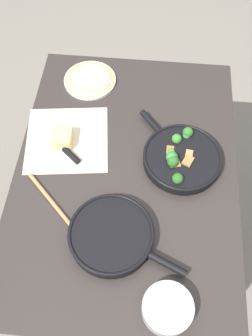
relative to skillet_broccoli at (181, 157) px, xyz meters
The scene contains 10 objects.
ground_plane 0.80m from the skillet_broccoli, 107.42° to the left, with size 14.00×14.00×0.00m, color slate.
dining_table_red 0.24m from the skillet_broccoli, 107.42° to the left, with size 1.18×0.83×0.75m.
skillet_broccoli is the anchor object (origin of this frame).
skillet_eggs 0.40m from the skillet_broccoli, 145.81° to the left, with size 0.29×0.40×0.05m.
wooden_spoon 0.48m from the skillet_broccoli, 127.06° to the left, with size 0.29×0.30×0.02m.
parchment_sheet 0.45m from the skillet_broccoli, 82.70° to the left, with size 0.35×0.35×0.00m.
grater_knife 0.45m from the skillet_broccoli, 88.29° to the left, with size 0.20×0.23×0.02m.
cheese_block 0.46m from the skillet_broccoli, 84.41° to the left, with size 0.09×0.08×0.05m.
dinner_plate_stack 0.55m from the skillet_broccoli, 46.91° to the left, with size 0.22×0.22×0.03m.
prep_bowl_steel 0.54m from the skillet_broccoli, behind, with size 0.15×0.15×0.06m.
Camera 1 is at (-0.71, -0.07, 1.95)m, focal length 40.00 mm.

